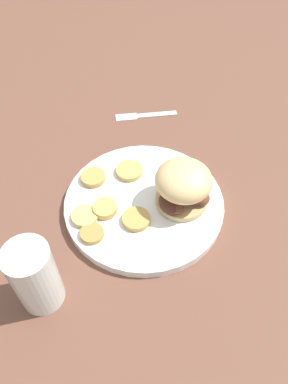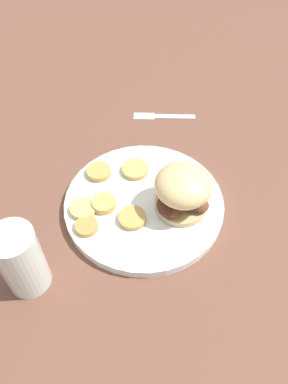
# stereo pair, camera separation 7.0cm
# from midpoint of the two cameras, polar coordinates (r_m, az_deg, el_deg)

# --- Properties ---
(ground_plane) EXTENTS (4.00, 4.00, 0.00)m
(ground_plane) POSITION_cam_midpoint_polar(r_m,az_deg,el_deg) (0.73, -2.72, -2.41)
(ground_plane) COLOR brown
(dinner_plate) EXTENTS (0.31, 0.31, 0.02)m
(dinner_plate) POSITION_cam_midpoint_polar(r_m,az_deg,el_deg) (0.72, -2.75, -1.87)
(dinner_plate) COLOR white
(dinner_plate) RESTS_ON ground_plane
(sandwich) EXTENTS (0.10, 0.11, 0.09)m
(sandwich) POSITION_cam_midpoint_polar(r_m,az_deg,el_deg) (0.68, 3.10, 0.81)
(sandwich) COLOR tan
(sandwich) RESTS_ON dinner_plate
(potato_round_0) EXTENTS (0.05, 0.05, 0.01)m
(potato_round_0) POSITION_cam_midpoint_polar(r_m,az_deg,el_deg) (0.68, -4.11, -4.32)
(potato_round_0) COLOR tan
(potato_round_0) RESTS_ON dinner_plate
(potato_round_1) EXTENTS (0.05, 0.05, 0.01)m
(potato_round_1) POSITION_cam_midpoint_polar(r_m,az_deg,el_deg) (0.76, -10.36, 2.09)
(potato_round_1) COLOR tan
(potato_round_1) RESTS_ON dinner_plate
(potato_round_2) EXTENTS (0.05, 0.05, 0.01)m
(potato_round_2) POSITION_cam_midpoint_polar(r_m,az_deg,el_deg) (0.70, -11.84, -3.81)
(potato_round_2) COLOR #DBB766
(potato_round_2) RESTS_ON dinner_plate
(potato_round_3) EXTENTS (0.04, 0.04, 0.01)m
(potato_round_3) POSITION_cam_midpoint_polar(r_m,az_deg,el_deg) (0.68, -10.88, -6.41)
(potato_round_3) COLOR #BC8942
(potato_round_3) RESTS_ON dinner_plate
(potato_round_4) EXTENTS (0.05, 0.05, 0.01)m
(potato_round_4) POSITION_cam_midpoint_polar(r_m,az_deg,el_deg) (0.76, -4.86, 3.12)
(potato_round_4) COLOR tan
(potato_round_4) RESTS_ON dinner_plate
(potato_round_5) EXTENTS (0.05, 0.05, 0.01)m
(potato_round_5) POSITION_cam_midpoint_polar(r_m,az_deg,el_deg) (0.70, -8.80, -2.66)
(potato_round_5) COLOR tan
(potato_round_5) RESTS_ON dinner_plate
(fork) EXTENTS (0.13, 0.11, 0.00)m
(fork) POSITION_cam_midpoint_polar(r_m,az_deg,el_deg) (0.92, -2.03, 11.53)
(fork) COLOR silver
(fork) RESTS_ON ground_plane
(drinking_glass) EXTENTS (0.07, 0.07, 0.13)m
(drinking_glass) POSITION_cam_midpoint_polar(r_m,az_deg,el_deg) (0.61, -19.55, -12.31)
(drinking_glass) COLOR silver
(drinking_glass) RESTS_ON ground_plane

